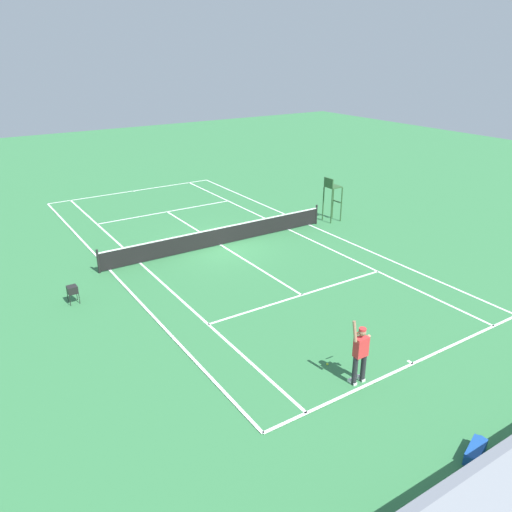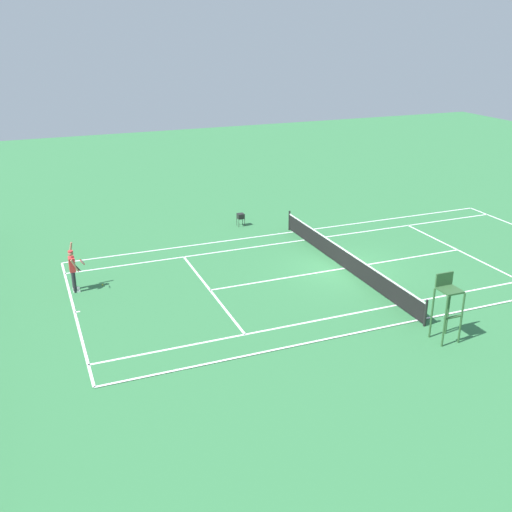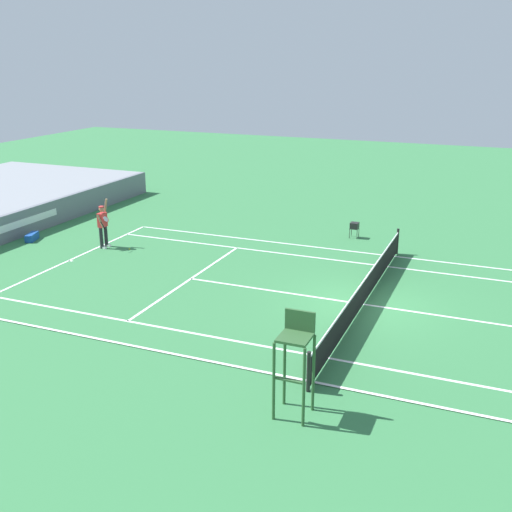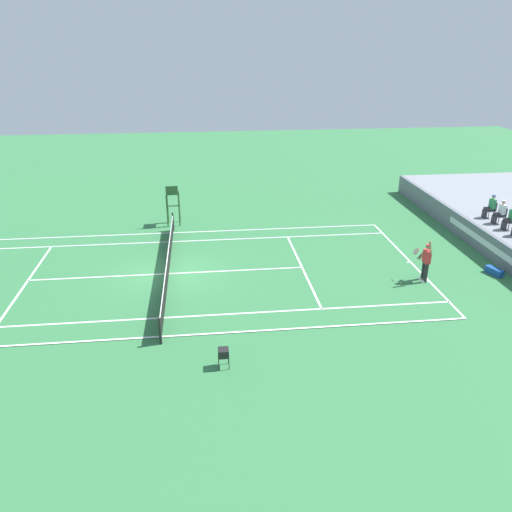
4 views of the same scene
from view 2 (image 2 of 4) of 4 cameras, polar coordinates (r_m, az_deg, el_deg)
ground_plane at (r=27.47m, az=8.41°, el=-1.22°), size 80.00×80.00×0.00m
court at (r=27.46m, az=8.41°, el=-1.20°), size 11.08×23.88×0.03m
net at (r=27.27m, az=8.47°, el=-0.21°), size 11.98×0.10×1.07m
tennis_player at (r=25.67m, az=-17.10°, el=-1.22°), size 0.76×0.62×2.08m
tennis_ball at (r=26.28m, az=-14.46°, el=-2.69°), size 0.07×0.07×0.07m
umpire_chair at (r=21.66m, az=17.82°, el=-3.95°), size 0.77×0.77×2.44m
ball_hopper at (r=32.83m, az=-1.48°, el=3.86°), size 0.36×0.36×0.70m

